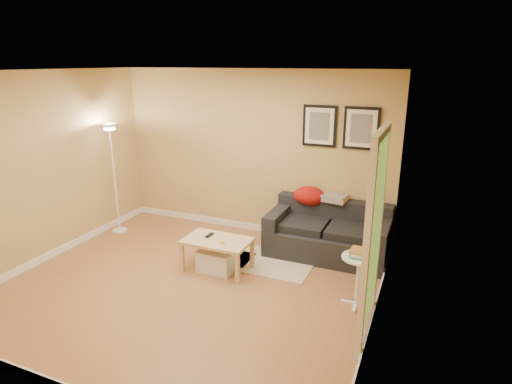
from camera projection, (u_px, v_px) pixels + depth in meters
floor at (190, 285)px, 5.36m from camera, size 4.50×4.50×0.00m
ceiling at (179, 71)px, 4.59m from camera, size 4.50×4.50×0.00m
wall_back at (252, 153)px, 6.73m from camera, size 4.50×0.00×4.50m
wall_front at (43, 254)px, 3.22m from camera, size 4.50×0.00×4.50m
wall_left at (44, 168)px, 5.81m from camera, size 0.00×4.00×4.00m
wall_right at (382, 211)px, 4.14m from camera, size 0.00×4.00×4.00m
baseboard_back at (252, 227)px, 7.10m from camera, size 4.50×0.02×0.10m
baseboard_left at (57, 251)px, 6.18m from camera, size 0.02×4.00×0.10m
baseboard_right at (371, 322)px, 4.51m from camera, size 0.02×4.00×0.10m
sofa at (328, 231)px, 6.08m from camera, size 1.70×0.90×0.75m
red_throw at (309, 196)px, 6.36m from camera, size 0.48×0.36×0.28m
plaid_throw at (332, 198)px, 6.24m from camera, size 0.45×0.32×0.10m
framed_print_left at (320, 126)px, 6.16m from camera, size 0.50×0.04×0.60m
framed_print_right at (361, 128)px, 5.94m from camera, size 0.50×0.04×0.60m
area_rug at (268, 262)px, 5.95m from camera, size 1.25×0.85×0.01m
green_runner at (228, 257)px, 6.11m from camera, size 0.70×0.50×0.01m
coffee_table at (218, 255)px, 5.68m from camera, size 0.92×0.60×0.44m
remote_control at (210, 235)px, 5.73m from camera, size 0.06×0.16×0.02m
tape_roll at (222, 242)px, 5.50m from camera, size 0.07×0.07×0.03m
storage_bin at (217, 260)px, 5.68m from camera, size 0.48×0.35×0.30m
side_table at (358, 281)px, 4.82m from camera, size 0.40×0.40×0.61m
book_stack at (359, 253)px, 4.75m from camera, size 0.22×0.27×0.08m
floor_lamp at (115, 182)px, 6.79m from camera, size 0.23×0.23×1.80m
doorway at (373, 242)px, 4.11m from camera, size 0.12×1.01×2.13m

